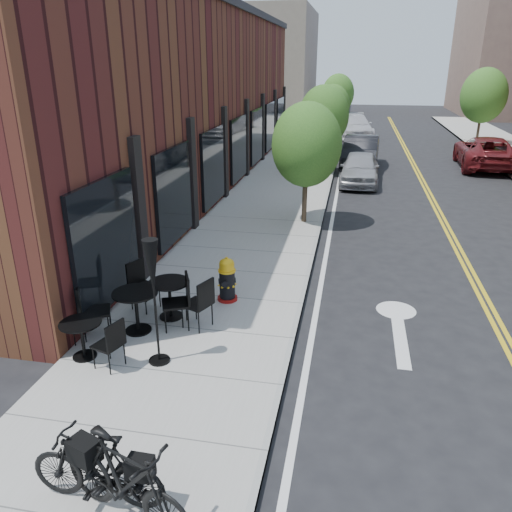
# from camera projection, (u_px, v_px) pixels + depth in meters

# --- Properties ---
(ground) EXTENTS (120.00, 120.00, 0.00)m
(ground) POSITION_uv_depth(u_px,v_px,m) (284.00, 391.00, 8.16)
(ground) COLOR black
(ground) RESTS_ON ground
(sidewalk_near) EXTENTS (4.00, 70.00, 0.12)m
(sidewalk_near) POSITION_uv_depth(u_px,v_px,m) (267.00, 212.00, 17.64)
(sidewalk_near) COLOR #9E9B93
(sidewalk_near) RESTS_ON ground
(building_near) EXTENTS (5.00, 28.00, 7.00)m
(building_near) POSITION_uv_depth(u_px,v_px,m) (178.00, 101.00, 20.84)
(building_near) COLOR #421515
(building_near) RESTS_ON ground
(bg_building_left) EXTENTS (8.00, 14.00, 10.00)m
(bg_building_left) POSITION_uv_depth(u_px,v_px,m) (273.00, 62.00, 51.66)
(bg_building_left) COLOR #726656
(bg_building_left) RESTS_ON ground
(tree_near_a) EXTENTS (2.20, 2.20, 3.81)m
(tree_near_a) POSITION_uv_depth(u_px,v_px,m) (307.00, 145.00, 15.55)
(tree_near_a) COLOR #382B1E
(tree_near_a) RESTS_ON sidewalk_near
(tree_near_b) EXTENTS (2.30, 2.30, 3.98)m
(tree_near_b) POSITION_uv_depth(u_px,v_px,m) (324.00, 116.00, 22.82)
(tree_near_b) COLOR #382B1E
(tree_near_b) RESTS_ON sidewalk_near
(tree_near_c) EXTENTS (2.10, 2.10, 3.67)m
(tree_near_c) POSITION_uv_depth(u_px,v_px,m) (332.00, 106.00, 30.21)
(tree_near_c) COLOR #382B1E
(tree_near_c) RESTS_ON sidewalk_near
(tree_near_d) EXTENTS (2.40, 2.40, 4.11)m
(tree_near_d) POSITION_uv_depth(u_px,v_px,m) (338.00, 94.00, 37.43)
(tree_near_d) COLOR #382B1E
(tree_near_d) RESTS_ON sidewalk_near
(tree_far_c) EXTENTS (2.80, 2.80, 4.62)m
(tree_far_c) POSITION_uv_depth(u_px,v_px,m) (484.00, 96.00, 31.12)
(tree_far_c) COLOR #382B1E
(tree_far_c) RESTS_ON sidewalk_far
(fire_hydrant) EXTENTS (0.57, 0.57, 1.01)m
(fire_hydrant) POSITION_uv_depth(u_px,v_px,m) (227.00, 280.00, 10.85)
(fire_hydrant) COLOR maroon
(fire_hydrant) RESTS_ON sidewalk_near
(bicycle_left) EXTENTS (1.68, 0.50, 1.00)m
(bicycle_left) POSITION_uv_depth(u_px,v_px,m) (97.00, 468.00, 5.79)
(bicycle_left) COLOR black
(bicycle_left) RESTS_ON sidewalk_near
(bicycle_right) EXTENTS (2.01, 1.18, 1.16)m
(bicycle_right) POSITION_uv_depth(u_px,v_px,m) (126.00, 482.00, 5.50)
(bicycle_right) COLOR black
(bicycle_right) RESTS_ON sidewalk_near
(bistro_set_a) EXTENTS (1.71, 0.93, 0.90)m
(bistro_set_a) POSITION_uv_depth(u_px,v_px,m) (82.00, 334.00, 8.73)
(bistro_set_a) COLOR black
(bistro_set_a) RESTS_ON sidewalk_near
(bistro_set_b) EXTENTS (1.95, 1.18, 1.03)m
(bistro_set_b) POSITION_uv_depth(u_px,v_px,m) (170.00, 294.00, 10.09)
(bistro_set_b) COLOR black
(bistro_set_b) RESTS_ON sidewalk_near
(bistro_set_c) EXTENTS (2.04, 1.27, 1.09)m
(bistro_set_c) POSITION_uv_depth(u_px,v_px,m) (136.00, 306.00, 9.55)
(bistro_set_c) COLOR black
(bistro_set_c) RESTS_ON sidewalk_near
(patio_umbrella) EXTENTS (0.37, 0.37, 2.27)m
(patio_umbrella) POSITION_uv_depth(u_px,v_px,m) (153.00, 276.00, 8.17)
(patio_umbrella) COLOR black
(patio_umbrella) RESTS_ON sidewalk_near
(parked_car_a) EXTENTS (1.76, 4.09, 1.38)m
(parked_car_a) POSITION_uv_depth(u_px,v_px,m) (360.00, 168.00, 21.76)
(parked_car_a) COLOR #98999F
(parked_car_a) RESTS_ON ground
(parked_car_b) EXTENTS (1.97, 4.85, 1.57)m
(parked_car_b) POSITION_uv_depth(u_px,v_px,m) (361.00, 152.00, 25.07)
(parked_car_b) COLOR black
(parked_car_b) RESTS_ON ground
(parked_car_c) EXTENTS (2.90, 5.65, 1.57)m
(parked_car_c) POSITION_uv_depth(u_px,v_px,m) (355.00, 126.00, 35.14)
(parked_car_c) COLOR silver
(parked_car_c) RESTS_ON ground
(parked_car_far) EXTENTS (2.90, 5.78, 1.57)m
(parked_car_far) POSITION_uv_depth(u_px,v_px,m) (486.00, 152.00, 25.04)
(parked_car_far) COLOR maroon
(parked_car_far) RESTS_ON ground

